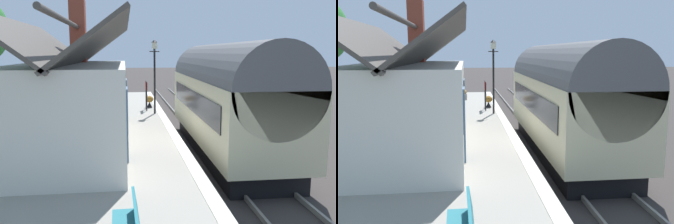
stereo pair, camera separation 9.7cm
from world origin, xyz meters
TOP-DOWN VIEW (x-y plane):
  - ground_plane at (0.00, 0.00)m, footprint 160.00×160.00m
  - platform at (0.00, 4.04)m, footprint 32.00×6.07m
  - platform_edge_coping at (0.00, 1.18)m, footprint 32.00×0.36m
  - rail_near at (0.00, -1.62)m, footprint 52.00×0.08m
  - rail_far at (0.00, -0.18)m, footprint 52.00×0.08m
  - train at (1.35, -0.90)m, footprint 9.89×2.73m
  - station_building at (-0.27, 4.71)m, footprint 8.33×3.68m
  - planter_under_sign at (11.86, 3.01)m, footprint 0.78×0.32m
  - planter_edge_far at (6.70, 5.50)m, footprint 0.40×0.40m
  - planter_bench_right at (8.11, 1.64)m, footprint 0.45×0.45m
  - planter_by_door at (4.40, 3.53)m, footprint 0.76×0.76m
  - lamp_post_platform at (6.02, 1.51)m, footprint 0.32×0.50m
  - station_sign_board at (7.18, 1.87)m, footprint 0.96×0.06m

SIDE VIEW (x-z plane):
  - ground_plane at x=0.00m, z-range 0.00..0.00m
  - rail_near at x=0.00m, z-range 0.00..0.14m
  - rail_far at x=0.00m, z-range 0.00..0.14m
  - platform at x=0.00m, z-range 0.00..0.85m
  - platform_edge_coping at x=0.00m, z-range 0.85..0.87m
  - planter_under_sign at x=11.86m, z-range 0.84..1.47m
  - planter_bench_right at x=8.11m, z-range 0.86..1.58m
  - planter_edge_far at x=6.70m, z-range 0.86..1.60m
  - planter_by_door at x=4.40m, z-range 0.87..1.82m
  - station_sign_board at x=7.18m, z-range 1.26..2.83m
  - train at x=1.35m, z-range 0.06..4.38m
  - station_building at x=-0.27m, z-range -0.33..5.05m
  - lamp_post_platform at x=6.02m, z-range 1.59..5.33m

